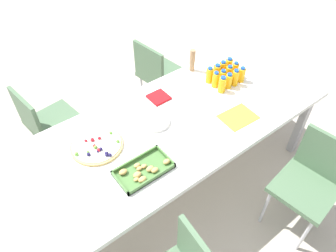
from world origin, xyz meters
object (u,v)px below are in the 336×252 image
Objects in this scene: juice_bottle_3 at (209,75)px; napkin_stack at (159,97)px; chair_near_right at (46,121)px; juice_bottle_8 at (242,75)px; party_table at (165,132)px; juice_bottle_0 at (229,66)px; chair_near_left at (158,72)px; fruit_pizza at (97,145)px; plate_stack at (156,122)px; cardboard_tube at (192,60)px; juice_bottle_2 at (217,72)px; juice_bottle_6 at (223,77)px; paper_folder at (238,117)px; juice_bottle_1 at (222,69)px; snack_tray at (143,170)px; chair_far_left at (312,179)px; juice_bottle_9 at (235,78)px; juice_bottle_5 at (229,73)px; juice_bottle_4 at (235,70)px; juice_bottle_10 at (229,81)px; juice_bottle_11 at (222,85)px.

juice_bottle_3 is 0.47m from napkin_stack.
juice_bottle_8 is (-1.44, 0.79, 0.29)m from chair_near_right.
party_table is 0.33m from napkin_stack.
juice_bottle_0 is 0.69m from napkin_stack.
chair_near_left is at bearing 82.01° from chair_near_right.
juice_bottle_8 is 0.39× the size of fruit_pizza.
cardboard_tube is (-0.64, -0.34, 0.09)m from plate_stack.
juice_bottle_2 is 1.09× the size of juice_bottle_6.
chair_near_left is at bearing -80.26° from cardboard_tube.
chair_near_left is at bearing -92.64° from paper_folder.
snack_tray is at bearing 21.13° from juice_bottle_1.
chair_near_left is 1.69m from chair_far_left.
party_table is at bearing 34.25° from cardboard_tube.
cardboard_tube is (0.03, -1.28, 0.32)m from chair_far_left.
juice_bottle_9 is at bearing 175.93° from fruit_pizza.
juice_bottle_6 is (-0.68, -0.12, 0.11)m from party_table.
juice_bottle_1 reaches higher than fruit_pizza.
juice_bottle_3 reaches higher than paper_folder.
juice_bottle_5 reaches higher than juice_bottle_8.
juice_bottle_4 reaches higher than fruit_pizza.
juice_bottle_0 is at bearing -91.58° from juice_bottle_8.
snack_tray is at bearing 43.83° from plate_stack.
juice_bottle_5 is 0.10m from juice_bottle_10.
juice_bottle_11 is (-0.07, 0.78, 0.29)m from chair_near_left.
juice_bottle_3 is 0.66m from plate_stack.
juice_bottle_1 reaches higher than juice_bottle_10.
snack_tray is at bearing 22.35° from juice_bottle_2.
juice_bottle_8 is 0.67× the size of plate_stack.
juice_bottle_1 is 1.23m from fruit_pizza.
chair_near_left is 5.53× the size of napkin_stack.
juice_bottle_6 is (-0.07, 0.08, -0.01)m from juice_bottle_3.
juice_bottle_5 is 0.54× the size of paper_folder.
juice_bottle_2 is 1.03× the size of juice_bottle_5.
juice_bottle_3 is 1.08× the size of juice_bottle_6.
juice_bottle_1 is at bearing 4.62° from juice_bottle_0.
cardboard_tube is (0.00, -0.21, 0.03)m from juice_bottle_3.
juice_bottle_0 is at bearing 136.15° from cardboard_tube.
party_table is at bearing 61.65° from napkin_stack.
chair_far_left is 1.32m from cardboard_tube.
juice_bottle_1 is 0.15m from juice_bottle_9.
chair_near_right is 5.53× the size of juice_bottle_1.
juice_bottle_10 is at bearing 156.05° from napkin_stack.
juice_bottle_6 is at bearing 162.37° from napkin_stack.
chair_near_right is at bearing 28.99° from chair_far_left.
juice_bottle_1 is 1.05× the size of juice_bottle_11.
fruit_pizza is 1.13m from cardboard_tube.
fruit_pizza reaches higher than snack_tray.
juice_bottle_4 is 0.87m from plate_stack.
party_table is 17.47× the size of juice_bottle_9.
fruit_pizza is (0.48, -0.13, 0.07)m from party_table.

